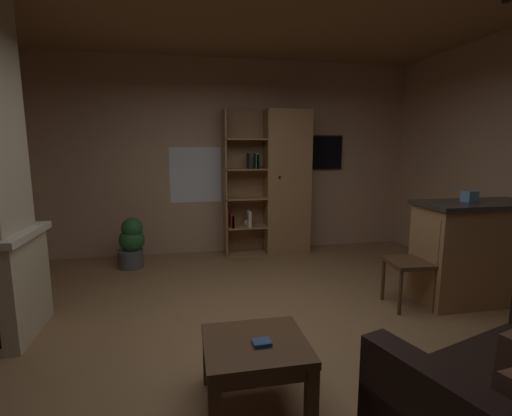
% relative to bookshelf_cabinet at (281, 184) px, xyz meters
% --- Properties ---
extents(floor, '(5.76, 5.46, 0.02)m').
position_rel_bookshelf_cabinet_xyz_m(floor, '(-0.79, -2.49, -1.06)').
color(floor, olive).
rests_on(floor, ground).
extents(wall_back, '(5.88, 0.06, 2.87)m').
position_rel_bookshelf_cabinet_xyz_m(wall_back, '(-0.79, 0.27, 0.38)').
color(wall_back, tan).
rests_on(wall_back, ground).
extents(window_pane_back, '(0.76, 0.01, 0.82)m').
position_rel_bookshelf_cabinet_xyz_m(window_pane_back, '(-1.25, 0.24, 0.13)').
color(window_pane_back, white).
extents(bookshelf_cabinet, '(1.27, 0.41, 2.13)m').
position_rel_bookshelf_cabinet_xyz_m(bookshelf_cabinet, '(0.00, 0.00, 0.00)').
color(bookshelf_cabinet, '#997047').
rests_on(bookshelf_cabinet, ground).
extents(kitchen_bar_counter, '(1.51, 0.58, 1.05)m').
position_rel_bookshelf_cabinet_xyz_m(kitchen_bar_counter, '(1.64, -2.15, -0.53)').
color(kitchen_bar_counter, '#997047').
rests_on(kitchen_bar_counter, ground).
extents(tissue_box, '(0.13, 0.13, 0.11)m').
position_rel_bookshelf_cabinet_xyz_m(tissue_box, '(1.40, -2.12, 0.05)').
color(tissue_box, '#598CBF').
rests_on(tissue_box, kitchen_bar_counter).
extents(coffee_table, '(0.64, 0.59, 0.41)m').
position_rel_bookshelf_cabinet_xyz_m(coffee_table, '(-1.02, -3.25, -0.73)').
color(coffee_table, '#4C331E').
rests_on(coffee_table, ground).
extents(table_book_0, '(0.12, 0.10, 0.03)m').
position_rel_bookshelf_cabinet_xyz_m(table_book_0, '(-0.99, -3.30, -0.63)').
color(table_book_0, '#2D4C8C').
rests_on(table_book_0, coffee_table).
extents(dining_chair, '(0.45, 0.45, 0.92)m').
position_rel_bookshelf_cabinet_xyz_m(dining_chair, '(0.84, -2.16, -0.53)').
color(dining_chair, '#4C331E').
rests_on(dining_chair, ground).
extents(potted_floor_plant, '(0.36, 0.36, 0.67)m').
position_rel_bookshelf_cabinet_xyz_m(potted_floor_plant, '(-2.14, -0.31, -0.72)').
color(potted_floor_plant, '#4C4C51').
rests_on(potted_floor_plant, ground).
extents(wall_mounted_tv, '(0.93, 0.06, 0.52)m').
position_rel_bookshelf_cabinet_xyz_m(wall_mounted_tv, '(0.58, 0.21, 0.46)').
color(wall_mounted_tv, black).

